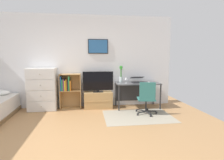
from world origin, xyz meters
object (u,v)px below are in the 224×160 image
object	(u,v)px
television	(98,82)
office_chair	(147,97)
wine_glass	(126,79)
computer_mouse	(149,82)
dresser	(42,89)
tv_stand	(98,100)
bamboo_vase	(121,73)
laptop	(138,80)
bookshelf	(69,89)
desk	(137,87)

from	to	relation	value
television	office_chair	size ratio (longest dim) A/B	1.02
wine_glass	television	bearing A→B (deg)	168.11
computer_mouse	dresser	bearing A→B (deg)	176.57
dresser	tv_stand	xyz separation A→B (m)	(1.55, 0.02, -0.35)
bamboo_vase	laptop	bearing A→B (deg)	-13.62
bookshelf	computer_mouse	xyz separation A→B (m)	(2.31, -0.25, 0.18)
computer_mouse	bamboo_vase	xyz separation A→B (m)	(-0.78, 0.27, 0.24)
television	computer_mouse	xyz separation A→B (m)	(1.46, -0.17, -0.02)
tv_stand	bamboo_vase	world-z (taller)	bamboo_vase
bamboo_vase	wine_glass	size ratio (longest dim) A/B	2.71
office_chair	bookshelf	bearing A→B (deg)	166.23
dresser	television	xyz separation A→B (m)	(1.55, -0.01, 0.18)
bookshelf	computer_mouse	distance (m)	2.33
desk	wine_glass	distance (m)	0.47
bookshelf	laptop	bearing A→B (deg)	-2.79
bamboo_vase	wine_glass	distance (m)	0.30
tv_stand	desk	bearing A→B (deg)	-1.62
wine_glass	bamboo_vase	bearing A→B (deg)	110.51
tv_stand	office_chair	bearing A→B (deg)	-34.66
dresser	desk	distance (m)	2.70
desk	tv_stand	bearing A→B (deg)	178.38
laptop	office_chair	bearing A→B (deg)	-90.08
office_chair	bamboo_vase	world-z (taller)	bamboo_vase
tv_stand	bamboo_vase	distance (m)	1.03
dresser	office_chair	distance (m)	2.87
dresser	office_chair	world-z (taller)	dresser
tv_stand	television	world-z (taller)	television
dresser	laptop	bearing A→B (deg)	-0.62
dresser	desk	bearing A→B (deg)	-0.37
bookshelf	office_chair	world-z (taller)	bookshelf
office_chair	wine_glass	size ratio (longest dim) A/B	4.78
television	computer_mouse	distance (m)	1.47
television	office_chair	bearing A→B (deg)	-33.93
dresser	computer_mouse	bearing A→B (deg)	-3.43
tv_stand	computer_mouse	size ratio (longest dim) A/B	7.81
bookshelf	television	size ratio (longest dim) A/B	1.15
computer_mouse	wine_glass	distance (m)	0.69
dresser	computer_mouse	world-z (taller)	dresser
bamboo_vase	office_chair	bearing A→B (deg)	-60.58
dresser	bamboo_vase	distance (m)	2.28
dresser	laptop	xyz separation A→B (m)	(2.72, -0.03, 0.22)
dresser	office_chair	bearing A→B (deg)	-16.43
computer_mouse	wine_glass	bearing A→B (deg)	179.31
desk	office_chair	world-z (taller)	office_chair
office_chair	wine_glass	bearing A→B (deg)	132.25
dresser	bamboo_vase	size ratio (longest dim) A/B	2.42
television	bamboo_vase	size ratio (longest dim) A/B	1.79
television	desk	size ratio (longest dim) A/B	0.70
television	office_chair	xyz separation A→B (m)	(1.19, -0.80, -0.32)
desk	laptop	xyz separation A→B (m)	(0.02, -0.01, 0.20)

